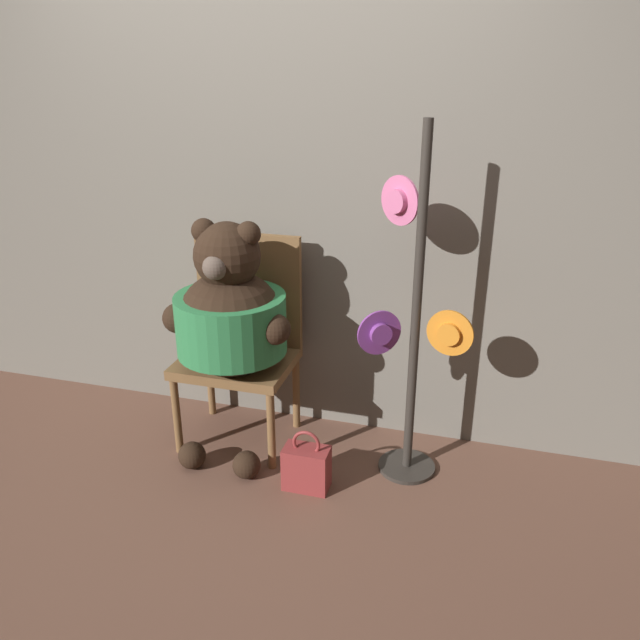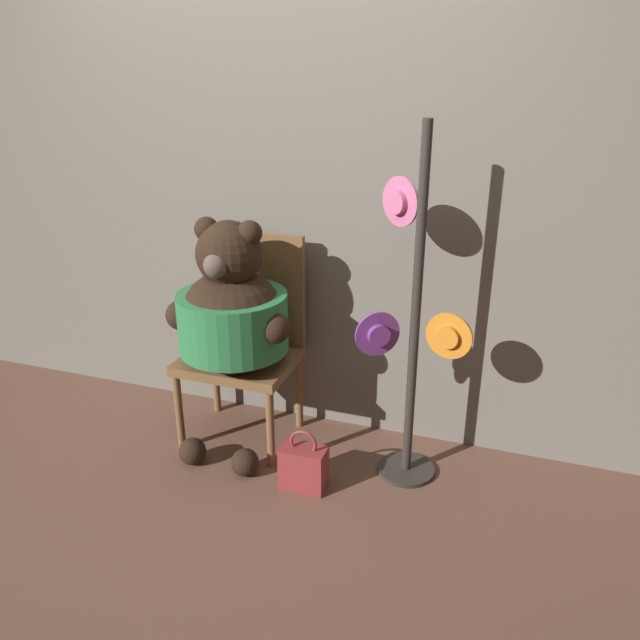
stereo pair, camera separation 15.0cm
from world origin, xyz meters
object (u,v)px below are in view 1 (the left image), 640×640
at_px(hat_display_rack, 411,333).
at_px(handbag_on_ground, 306,467).
at_px(teddy_bear, 230,317).
at_px(chair, 242,335).

bearing_deg(hat_display_rack, handbag_on_ground, -147.08).
xyz_separation_m(hat_display_rack, handbag_on_ground, (-0.42, -0.27, -0.62)).
bearing_deg(teddy_bear, chair, 95.55).
xyz_separation_m(chair, teddy_bear, (0.02, -0.17, 0.16)).
relative_size(chair, teddy_bear, 0.89).
distance_m(chair, handbag_on_ground, 0.76).
xyz_separation_m(chair, hat_display_rack, (0.88, -0.12, 0.17)).
bearing_deg(teddy_bear, hat_display_rack, 2.92).
bearing_deg(teddy_bear, handbag_on_ground, -26.92).
distance_m(teddy_bear, hat_display_rack, 0.87).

